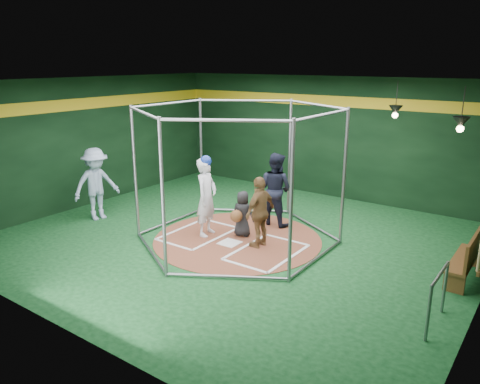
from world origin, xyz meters
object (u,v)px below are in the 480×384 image
Objects in this scene: batter_figure at (206,196)px; visitor_leopard at (260,212)px; umpire at (275,189)px; dugout_bench at (468,255)px.

visitor_leopard is (1.38, 0.13, -0.15)m from batter_figure.
batter_figure is 1.78m from umpire.
batter_figure is at bearing 63.56° from umpire.
batter_figure is at bearing -169.16° from dugout_bench.
batter_figure reaches higher than dugout_bench.
batter_figure is 1.05× the size of umpire.
batter_figure is 1.20× the size of visitor_leopard.
batter_figure is 1.19× the size of dugout_bench.
dugout_bench is (5.37, 1.03, -0.47)m from batter_figure.
visitor_leopard is 4.11m from dugout_bench.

